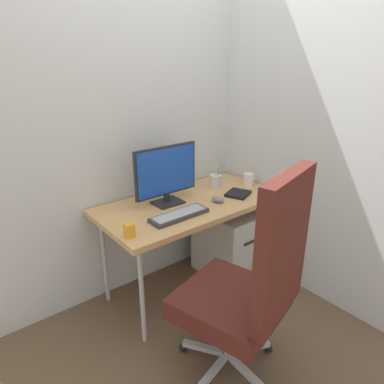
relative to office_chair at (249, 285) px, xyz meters
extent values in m
plane|color=brown|center=(0.26, 0.80, -0.58)|extent=(8.00, 8.00, 0.00)
cube|color=silver|center=(0.26, 1.16, 0.82)|extent=(2.96, 0.04, 2.80)
cube|color=silver|center=(0.94, 0.56, 0.82)|extent=(0.04, 2.31, 2.80)
cube|color=tan|center=(0.26, 0.80, 0.11)|extent=(1.30, 0.66, 0.04)
cylinder|color=#B2B5BA|center=(-0.31, 0.55, -0.25)|extent=(0.03, 0.03, 0.67)
cylinder|color=#B2B5BA|center=(0.83, 0.55, -0.25)|extent=(0.03, 0.03, 0.67)
cylinder|color=#B2B5BA|center=(-0.31, 1.05, -0.25)|extent=(0.03, 0.03, 0.67)
cylinder|color=#B2B5BA|center=(0.83, 1.05, -0.25)|extent=(0.03, 0.03, 0.67)
cube|color=#B2B5BA|center=(-0.16, 0.07, -0.52)|extent=(0.27, 0.10, 0.03)
cube|color=#B2B5BA|center=(-0.03, -0.03, -0.52)|extent=(0.05, 0.27, 0.03)
sphere|color=black|center=(0.22, 0.01, -0.56)|extent=(0.05, 0.05, 0.05)
cube|color=#B2B5BA|center=(0.10, 0.06, -0.52)|extent=(0.26, 0.13, 0.03)
sphere|color=black|center=(0.14, 0.31, -0.56)|extent=(0.05, 0.05, 0.05)
cube|color=#B2B5BA|center=(0.06, 0.21, -0.52)|extent=(0.20, 0.23, 0.03)
sphere|color=black|center=(-0.17, 0.33, -0.56)|extent=(0.05, 0.05, 0.05)
cube|color=#B2B5BA|center=(-0.10, 0.22, -0.52)|extent=(0.18, 0.24, 0.03)
cylinder|color=#B2B5BA|center=(-0.03, 0.10, -0.36)|extent=(0.04, 0.04, 0.29)
cube|color=#4C1E19|center=(-0.03, 0.10, -0.16)|extent=(0.63, 0.63, 0.11)
cube|color=#4C1E19|center=(0.04, -0.14, 0.26)|extent=(0.46, 0.19, 0.72)
cube|color=silver|center=(0.64, 0.77, -0.31)|extent=(0.43, 0.48, 0.55)
cube|color=#262628|center=(0.64, 0.52, -0.20)|extent=(0.22, 0.01, 0.02)
cube|color=black|center=(0.12, 0.87, 0.13)|extent=(0.20, 0.16, 0.01)
cube|color=black|center=(0.12, 0.88, 0.17)|extent=(0.04, 0.02, 0.07)
cube|color=black|center=(0.12, 0.89, 0.36)|extent=(0.48, 0.02, 0.33)
cube|color=#1947B2|center=(0.12, 0.87, 0.36)|extent=(0.45, 0.01, 0.31)
cube|color=#333338|center=(0.04, 0.64, 0.14)|extent=(0.40, 0.13, 0.03)
cube|color=#9EA0A5|center=(0.04, 0.64, 0.15)|extent=(0.36, 0.11, 0.00)
ellipsoid|color=slate|center=(0.40, 0.67, 0.15)|extent=(0.09, 0.11, 0.04)
cylinder|color=silver|center=(0.59, 0.90, 0.17)|extent=(0.09, 0.09, 0.10)
cylinder|color=silver|center=(0.58, 0.90, 0.24)|extent=(0.04, 0.01, 0.14)
cylinder|color=silver|center=(0.59, 0.90, 0.24)|extent=(0.04, 0.01, 0.14)
torus|color=orange|center=(0.59, 0.90, 0.18)|extent=(0.04, 0.04, 0.01)
cylinder|color=#3FAD59|center=(0.60, 0.89, 0.22)|extent=(0.01, 0.02, 0.13)
cylinder|color=#3FAD59|center=(0.60, 0.89, 0.22)|extent=(0.01, 0.02, 0.13)
cube|color=black|center=(0.60, 0.68, 0.13)|extent=(0.21, 0.20, 0.02)
cylinder|color=white|center=(0.83, 0.78, 0.17)|extent=(0.08, 0.08, 0.09)
torus|color=white|center=(0.88, 0.78, 0.17)|extent=(0.05, 0.01, 0.05)
cube|color=orange|center=(-0.33, 0.61, 0.16)|extent=(0.05, 0.05, 0.08)
camera|label=1|loc=(-1.14, -0.96, 1.07)|focal=32.67mm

